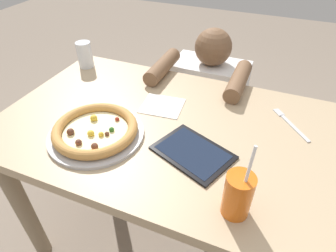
{
  "coord_description": "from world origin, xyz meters",
  "views": [
    {
      "loc": [
        0.32,
        -0.76,
        1.4
      ],
      "look_at": [
        0.02,
        -0.04,
        0.78
      ],
      "focal_mm": 30.54,
      "sensor_mm": 36.0,
      "label": 1
    }
  ],
  "objects_px": {
    "fork": "(289,123)",
    "tablet": "(193,152)",
    "pizza_near": "(96,131)",
    "drink_cup_colored": "(238,195)",
    "diner_seated": "(206,114)",
    "water_cup_clear": "(85,54)"
  },
  "relations": [
    {
      "from": "pizza_near",
      "to": "diner_seated",
      "type": "relative_size",
      "value": 0.36
    },
    {
      "from": "fork",
      "to": "drink_cup_colored",
      "type": "bearing_deg",
      "value": -103.32
    },
    {
      "from": "pizza_near",
      "to": "water_cup_clear",
      "type": "xyz_separation_m",
      "value": [
        -0.34,
        0.43,
        0.04
      ]
    },
    {
      "from": "fork",
      "to": "pizza_near",
      "type": "bearing_deg",
      "value": -151.84
    },
    {
      "from": "drink_cup_colored",
      "to": "tablet",
      "type": "xyz_separation_m",
      "value": [
        -0.17,
        0.17,
        -0.06
      ]
    },
    {
      "from": "pizza_near",
      "to": "tablet",
      "type": "relative_size",
      "value": 1.16
    },
    {
      "from": "drink_cup_colored",
      "to": "water_cup_clear",
      "type": "bearing_deg",
      "value": 146.97
    },
    {
      "from": "water_cup_clear",
      "to": "fork",
      "type": "distance_m",
      "value": 0.97
    },
    {
      "from": "fork",
      "to": "tablet",
      "type": "bearing_deg",
      "value": -133.99
    },
    {
      "from": "drink_cup_colored",
      "to": "fork",
      "type": "distance_m",
      "value": 0.47
    },
    {
      "from": "fork",
      "to": "tablet",
      "type": "height_order",
      "value": "tablet"
    },
    {
      "from": "drink_cup_colored",
      "to": "fork",
      "type": "relative_size",
      "value": 1.36
    },
    {
      "from": "water_cup_clear",
      "to": "tablet",
      "type": "relative_size",
      "value": 0.43
    },
    {
      "from": "drink_cup_colored",
      "to": "tablet",
      "type": "height_order",
      "value": "drink_cup_colored"
    },
    {
      "from": "drink_cup_colored",
      "to": "diner_seated",
      "type": "bearing_deg",
      "value": 109.33
    },
    {
      "from": "fork",
      "to": "diner_seated",
      "type": "relative_size",
      "value": 0.19
    },
    {
      "from": "diner_seated",
      "to": "pizza_near",
      "type": "bearing_deg",
      "value": -106.07
    },
    {
      "from": "water_cup_clear",
      "to": "diner_seated",
      "type": "relative_size",
      "value": 0.13
    },
    {
      "from": "pizza_near",
      "to": "fork",
      "type": "relative_size",
      "value": 1.96
    },
    {
      "from": "pizza_near",
      "to": "drink_cup_colored",
      "type": "bearing_deg",
      "value": -13.53
    },
    {
      "from": "drink_cup_colored",
      "to": "fork",
      "type": "xyz_separation_m",
      "value": [
        0.11,
        0.45,
        -0.06
      ]
    },
    {
      "from": "diner_seated",
      "to": "fork",
      "type": "bearing_deg",
      "value": -44.56
    }
  ]
}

